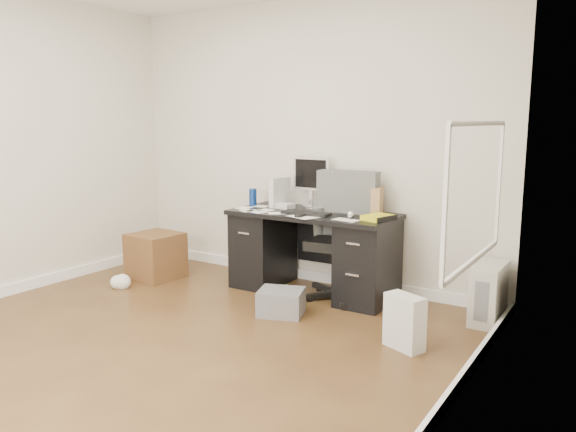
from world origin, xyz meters
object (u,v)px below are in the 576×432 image
object	(u,v)px
desk	(313,250)
wicker_basket	(156,256)
lcd_monitor	(312,182)
keyboard	(306,213)
office_chair	(340,236)
pc_tower	(489,293)

from	to	relation	value
desk	wicker_basket	world-z (taller)	desk
lcd_monitor	keyboard	size ratio (longest dim) A/B	1.13
desk	wicker_basket	bearing A→B (deg)	-164.97
office_chair	desk	bearing A→B (deg)	169.13
lcd_monitor	wicker_basket	distance (m)	1.74
lcd_monitor	office_chair	xyz separation A→B (m)	(0.44, -0.27, -0.43)
keyboard	lcd_monitor	bearing A→B (deg)	110.82
office_chair	pc_tower	size ratio (longest dim) A/B	2.43
desk	keyboard	xyz separation A→B (m)	(0.02, -0.16, 0.36)
desk	keyboard	distance (m)	0.40
keyboard	pc_tower	xyz separation A→B (m)	(1.53, 0.22, -0.53)
desk	pc_tower	distance (m)	1.56
office_chair	wicker_basket	xyz separation A→B (m)	(-1.86, -0.39, -0.34)
desk	office_chair	distance (m)	0.33
desk	lcd_monitor	bearing A→B (deg)	123.45
keyboard	wicker_basket	world-z (taller)	keyboard
wicker_basket	desk	bearing A→B (deg)	15.03
desk	lcd_monitor	size ratio (longest dim) A/B	3.08
office_chair	wicker_basket	world-z (taller)	office_chair
keyboard	pc_tower	bearing A→B (deg)	5.44
desk	pc_tower	size ratio (longest dim) A/B	3.24
pc_tower	lcd_monitor	bearing A→B (deg)	174.18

